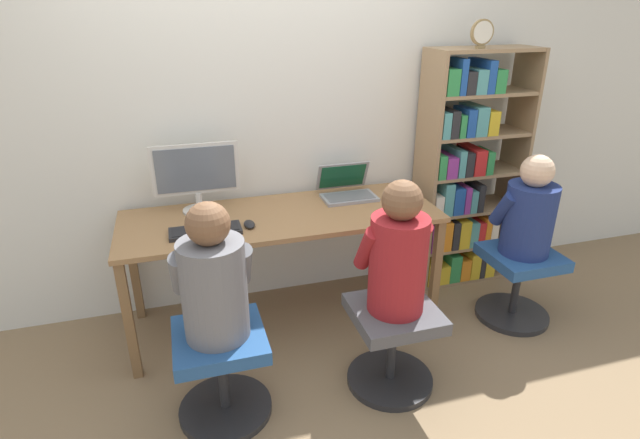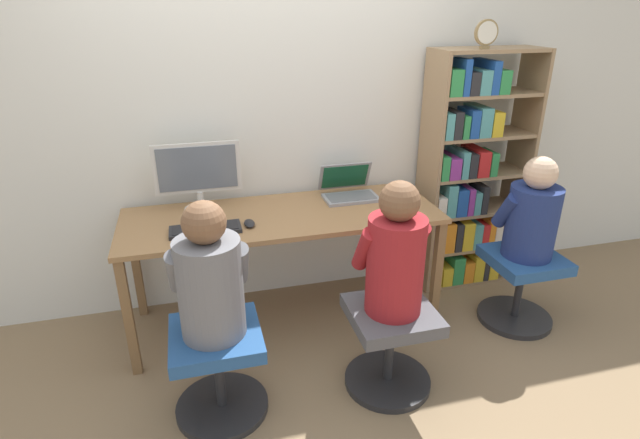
# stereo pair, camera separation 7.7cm
# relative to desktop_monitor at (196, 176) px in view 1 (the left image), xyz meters

# --- Properties ---
(ground_plane) EXTENTS (14.00, 14.00, 0.00)m
(ground_plane) POSITION_rel_desktop_monitor_xyz_m (0.47, -0.53, -0.98)
(ground_plane) COLOR #846B4C
(wall_back) EXTENTS (10.00, 0.05, 2.60)m
(wall_back) POSITION_rel_desktop_monitor_xyz_m (0.47, 0.22, 0.32)
(wall_back) COLOR silver
(wall_back) RESTS_ON ground_plane
(desk) EXTENTS (1.91, 0.69, 0.76)m
(desk) POSITION_rel_desktop_monitor_xyz_m (0.47, -0.19, -0.30)
(desk) COLOR olive
(desk) RESTS_ON ground_plane
(desktop_monitor) EXTENTS (0.51, 0.21, 0.42)m
(desktop_monitor) POSITION_rel_desktop_monitor_xyz_m (0.00, 0.00, 0.00)
(desktop_monitor) COLOR beige
(desktop_monitor) RESTS_ON desk
(laptop) EXTENTS (0.35, 0.29, 0.21)m
(laptop) POSITION_rel_desktop_monitor_xyz_m (0.95, -0.02, -0.18)
(laptop) COLOR gray
(laptop) RESTS_ON desk
(keyboard) EXTENTS (0.39, 0.16, 0.03)m
(keyboard) POSITION_rel_desktop_monitor_xyz_m (0.01, -0.33, -0.21)
(keyboard) COLOR #232326
(keyboard) RESTS_ON desk
(computer_mouse_by_keyboard) EXTENTS (0.06, 0.11, 0.03)m
(computer_mouse_by_keyboard) POSITION_rel_desktop_monitor_xyz_m (0.25, -0.31, -0.21)
(computer_mouse_by_keyboard) COLOR black
(computer_mouse_by_keyboard) RESTS_ON desk
(office_chair_left) EXTENTS (0.47, 0.47, 0.48)m
(office_chair_left) POSITION_rel_desktop_monitor_xyz_m (-0.00, -0.90, -0.70)
(office_chair_left) COLOR #262628
(office_chair_left) RESTS_ON ground_plane
(office_chair_right) EXTENTS (0.47, 0.47, 0.48)m
(office_chair_right) POSITION_rel_desktop_monitor_xyz_m (0.89, -0.94, -0.70)
(office_chair_right) COLOR #262628
(office_chair_right) RESTS_ON ground_plane
(person_at_monitor) EXTENTS (0.37, 0.33, 0.67)m
(person_at_monitor) POSITION_rel_desktop_monitor_xyz_m (-0.00, -0.90, -0.21)
(person_at_monitor) COLOR slate
(person_at_monitor) RESTS_ON office_chair_left
(person_at_laptop) EXTENTS (0.35, 0.32, 0.70)m
(person_at_laptop) POSITION_rel_desktop_monitor_xyz_m (0.89, -0.94, -0.19)
(person_at_laptop) COLOR maroon
(person_at_laptop) RESTS_ON office_chair_right
(bookshelf) EXTENTS (0.74, 0.31, 1.67)m
(bookshelf) POSITION_rel_desktop_monitor_xyz_m (1.82, -0.02, -0.22)
(bookshelf) COLOR #997A56
(bookshelf) RESTS_ON ground_plane
(desk_clock) EXTENTS (0.15, 0.03, 0.17)m
(desk_clock) POSITION_rel_desktop_monitor_xyz_m (1.78, -0.09, 0.78)
(desk_clock) COLOR olive
(desk_clock) RESTS_ON bookshelf
(office_chair_side) EXTENTS (0.47, 0.47, 0.48)m
(office_chair_side) POSITION_rel_desktop_monitor_xyz_m (1.93, -0.60, -0.70)
(office_chair_side) COLOR #262628
(office_chair_side) RESTS_ON ground_plane
(person_near_shelf) EXTENTS (0.37, 0.32, 0.64)m
(person_near_shelf) POSITION_rel_desktop_monitor_xyz_m (1.93, -0.59, -0.22)
(person_near_shelf) COLOR navy
(person_near_shelf) RESTS_ON office_chair_side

